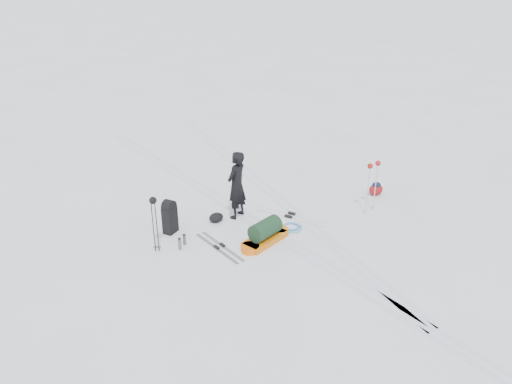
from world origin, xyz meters
TOP-DOWN VIEW (x-y plane):
  - ground at (0.00, 0.00)m, footprint 200.00×200.00m
  - snow_hill_backdrop at (62.69, 84.02)m, footprint 359.50×192.00m
  - ski_tracks at (0.61, 0.88)m, footprint 3.38×17.97m
  - skier at (-0.24, 0.73)m, footprint 0.76×0.66m
  - pulk_sled at (-0.36, -0.73)m, footprint 1.54×0.81m
  - expedition_rucksack at (-1.97, 0.98)m, footprint 0.68×0.89m
  - ski_poles_black at (-2.61, 0.30)m, footprint 0.17×0.17m
  - ski_poles_silver at (2.79, -0.94)m, footprint 0.44×0.17m
  - touring_skis_grey at (-1.37, -0.35)m, footprint 0.38×1.65m
  - touring_skis_white at (0.90, -0.02)m, footprint 1.14×1.88m
  - rope_coil at (0.56, -0.54)m, footprint 0.61×0.61m
  - small_daypack at (3.70, -0.28)m, footprint 0.52×0.47m
  - thermos_pair at (-2.07, 0.13)m, footprint 0.26×0.21m
  - stuff_sack at (-0.82, 0.78)m, footprint 0.41×0.34m

SIDE VIEW (x-z plane):
  - snow_hill_backdrop at x=62.69m, z-range -150.24..12.21m
  - ground at x=0.00m, z-range 0.00..0.00m
  - ski_tracks at x=0.61m, z-range 0.00..0.01m
  - touring_skis_grey at x=-1.37m, z-range -0.02..0.04m
  - touring_skis_white at x=0.90m, z-range -0.02..0.05m
  - rope_coil at x=0.56m, z-range 0.00..0.06m
  - stuff_sack at x=-0.82m, z-range 0.00..0.23m
  - thermos_pair at x=-2.07m, z-range -0.01..0.28m
  - small_daypack at x=3.70m, z-range -0.01..0.36m
  - pulk_sled at x=-0.36m, z-range -0.07..0.50m
  - expedition_rucksack at x=-1.97m, z-range -0.03..0.82m
  - skier at x=-0.24m, z-range 0.00..1.76m
  - ski_poles_black at x=-2.61m, z-range 0.43..1.78m
  - ski_poles_silver at x=2.79m, z-range 0.47..1.86m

